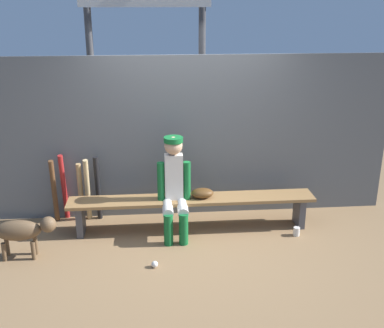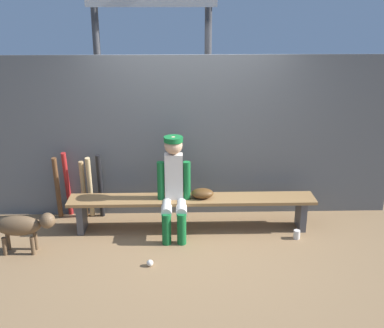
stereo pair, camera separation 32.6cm
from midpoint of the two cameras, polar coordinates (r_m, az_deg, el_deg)
The scene contains 15 objects.
ground_plane at distance 6.12m, azimuth -1.54°, elevation -7.81°, with size 30.00×30.00×0.00m, color olive.
chainlink_fence at distance 6.19m, azimuth -1.91°, elevation 3.15°, with size 5.34×0.03×2.13m, color #595E63.
dugout_bench at distance 5.97m, azimuth -1.57°, elevation -4.83°, with size 3.08×0.36×0.43m.
player_seated at distance 5.75m, azimuth -3.76°, elevation -2.52°, with size 0.41×0.55×1.23m.
baseball_glove at distance 5.92m, azimuth -0.35°, elevation -3.54°, with size 0.28×0.20×0.12m, color #593819.
bat_aluminum_black at distance 6.33m, azimuth -12.72°, elevation -2.89°, with size 0.06×0.06×0.89m, color black.
bat_wood_natural at distance 6.32m, azimuth -13.90°, elevation -3.07°, with size 0.06×0.06×0.89m, color tan.
bat_wood_tan at distance 6.39m, azimuth -14.67°, elevation -3.29°, with size 0.06×0.06×0.80m, color tan.
bat_aluminum_red at distance 6.44m, azimuth -16.55°, elevation -2.70°, with size 0.06×0.06×0.93m, color #B22323.
bat_wood_dark at distance 6.40m, azimuth -17.65°, elevation -3.16°, with size 0.06×0.06×0.89m, color brown.
baseball at distance 5.34m, azimuth -6.30°, elevation -11.92°, with size 0.07×0.07×0.07m, color white.
cup_on_ground at distance 6.05m, azimuth 10.94°, elevation -7.99°, with size 0.08×0.08×0.11m, color silver.
cup_on_bench at distance 5.90m, azimuth -3.66°, elevation -3.73°, with size 0.08×0.08×0.11m, color silver.
scoreboard at distance 6.85m, azimuth -6.64°, elevation 18.73°, with size 2.08×0.27×3.91m.
dog at distance 5.73m, azimuth -21.23°, elevation -7.49°, with size 0.84×0.20×0.49m.
Camera 1 is at (-0.47, -5.42, 2.81)m, focal length 44.36 mm.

